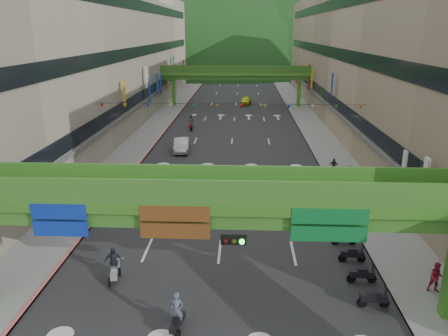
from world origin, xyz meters
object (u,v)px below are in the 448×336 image
car_silver (182,145)px  overpass_near (233,219)px  car_yellow (246,100)px  scooter_rider_mid (224,177)px  scooter_rider_near (177,314)px  pedestrian_red (436,280)px

car_silver → overpass_near: bearing=-83.3°
car_silver → car_yellow: car_silver is taller
overpass_near → scooter_rider_mid: 18.33m
scooter_rider_mid → car_silver: scooter_rider_mid is taller
car_silver → scooter_rider_near: bearing=-88.1°
car_silver → pedestrian_red: (16.80, -27.00, 0.06)m
car_silver → pedestrian_red: pedestrian_red is taller
car_yellow → overpass_near: bearing=-84.1°
scooter_rider_near → pedestrian_red: size_ratio=1.23×
overpass_near → scooter_rider_mid: (-1.17, 17.81, -4.17)m
scooter_rider_near → scooter_rider_mid: size_ratio=1.00×
overpass_near → pedestrian_red: (10.36, 2.62, -4.39)m
scooter_rider_mid → car_silver: size_ratio=0.44×
overpass_near → scooter_rider_mid: overpass_near is taller
scooter_rider_mid → car_silver: (-5.27, 11.81, -0.27)m
overpass_near → car_yellow: bearing=89.2°
pedestrian_red → car_silver: bearing=130.8°
car_silver → pedestrian_red: 31.80m
scooter_rider_near → car_yellow: 63.42m
car_silver → car_yellow: bearing=71.9°
overpass_near → car_silver: (-6.44, 29.62, -4.44)m
scooter_rider_near → scooter_rider_mid: scooter_rider_near is taller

